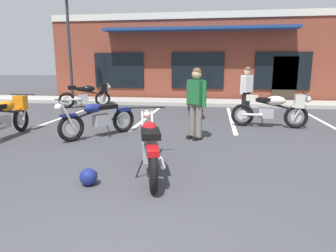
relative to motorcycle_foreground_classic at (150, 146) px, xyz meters
The scene contains 14 objects.
ground_plane 1.17m from the motorcycle_foreground_classic, 80.15° to the left, with size 80.00×80.00×0.00m, color #3D3D42.
sidewalk_kerb 8.92m from the motorcycle_foreground_classic, 88.82° to the left, with size 22.00×1.80×0.14m, color #A8A59E.
brick_storefront_building 12.71m from the motorcycle_foreground_classic, 89.16° to the left, with size 14.49×6.26×4.11m.
painted_stall_lines 5.33m from the motorcycle_foreground_classic, 88.02° to the left, with size 8.45×4.80×0.01m.
motorcycle_foreground_classic is the anchor object (origin of this frame).
motorcycle_red_sportbike 2.88m from the motorcycle_foreground_classic, 128.24° to the left, with size 1.52×1.77×0.98m.
motorcycle_black_cruiser 5.89m from the motorcycle_foreground_classic, 86.82° to the left, with size 0.95×2.06×0.98m.
motorcycle_blue_standard 8.25m from the motorcycle_foreground_classic, 120.28° to the left, with size 1.92×1.26×0.98m.
motorcycle_green_cafe_racer 4.86m from the motorcycle_foreground_classic, 56.98° to the left, with size 2.11×0.67×0.98m.
motorcycle_orange_scrambler 4.41m from the motorcycle_foreground_classic, 154.33° to the left, with size 0.66×2.11×0.98m.
person_in_black_shirt 2.52m from the motorcycle_foreground_classic, 76.27° to the left, with size 0.52×0.47×1.68m.
person_in_shorts_foreground 6.07m from the motorcycle_foreground_classic, 70.18° to the left, with size 0.48×0.51×1.68m.
helmet_on_pavement 1.07m from the motorcycle_foreground_classic, 141.48° to the right, with size 0.26×0.26×0.26m.
parking_lot_lamp_post 9.76m from the motorcycle_foreground_classic, 123.84° to the left, with size 0.24×0.76×5.47m.
Camera 1 is at (0.81, -1.86, 1.75)m, focal length 31.96 mm.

